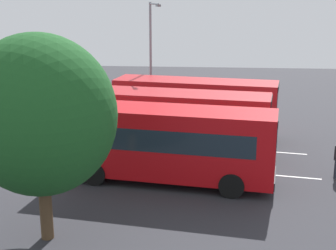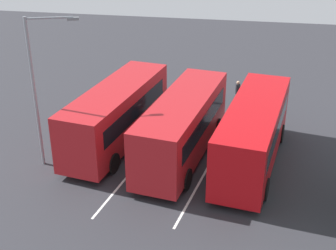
{
  "view_description": "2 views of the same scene",
  "coord_description": "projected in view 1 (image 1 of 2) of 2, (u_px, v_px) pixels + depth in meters",
  "views": [
    {
      "loc": [
        1.48,
        -24.81,
        8.29
      ],
      "look_at": [
        -0.64,
        -1.35,
        2.04
      ],
      "focal_mm": 51.99,
      "sensor_mm": 36.0,
      "label": 1
    },
    {
      "loc": [
        -22.58,
        -3.56,
        12.66
      ],
      "look_at": [
        -0.16,
        0.74,
        1.76
      ],
      "focal_mm": 49.49,
      "sensor_mm": 36.0,
      "label": 2
    }
  ],
  "objects": [
    {
      "name": "bus_center_left",
      "position": [
        177.0,
        122.0,
        25.57
      ],
      "size": [
        9.95,
        3.89,
        3.45
      ],
      "rotation": [
        0.0,
        0.0,
        -0.15
      ],
      "color": "#AD191E",
      "rests_on": "ground"
    },
    {
      "name": "street_lamp",
      "position": [
        151.0,
        55.0,
        31.81
      ],
      "size": [
        1.02,
        2.47,
        7.93
      ],
      "rotation": [
        0.0,
        0.0,
        -1.23
      ],
      "color": "gray",
      "rests_on": "ground"
    },
    {
      "name": "bus_center_right",
      "position": [
        196.0,
        106.0,
        29.29
      ],
      "size": [
        9.96,
        4.01,
        3.45
      ],
      "rotation": [
        0.0,
        0.0,
        -0.16
      ],
      "color": "#AD191E",
      "rests_on": "ground"
    },
    {
      "name": "bus_far_left",
      "position": [
        168.0,
        142.0,
        21.96
      ],
      "size": [
        9.95,
        3.88,
        3.45
      ],
      "rotation": [
        0.0,
        0.0,
        -0.15
      ],
      "color": "#B70C11",
      "rests_on": "ground"
    },
    {
      "name": "ground_plane",
      "position": [
        182.0,
        155.0,
        26.14
      ],
      "size": [
        67.66,
        67.66,
        0.0
      ],
      "primitive_type": "plane",
      "color": "#2B2B30"
    },
    {
      "name": "lane_stripe_outer_left",
      "position": [
        180.0,
        167.0,
        24.35
      ],
      "size": [
        13.49,
        2.28,
        0.01
      ],
      "primitive_type": "cube",
      "rotation": [
        0.0,
        0.0,
        -0.16
      ],
      "color": "silver",
      "rests_on": "ground"
    },
    {
      "name": "lane_stripe_inner_left",
      "position": [
        184.0,
        145.0,
        27.92
      ],
      "size": [
        13.49,
        2.28,
        0.01
      ],
      "primitive_type": "cube",
      "rotation": [
        0.0,
        0.0,
        -0.16
      ],
      "color": "silver",
      "rests_on": "ground"
    },
    {
      "name": "depot_tree",
      "position": [
        39.0,
        116.0,
        16.09
      ],
      "size": [
        5.2,
        4.68,
        7.21
      ],
      "color": "#4C3823",
      "rests_on": "ground"
    }
  ]
}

